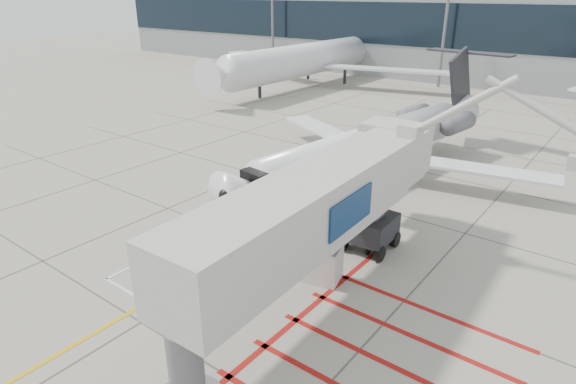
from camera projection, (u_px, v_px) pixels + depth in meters
The scene contains 9 objects.
ground_plane at pixel (211, 280), 22.77m from camera, with size 260.00×260.00×0.00m, color #9D9787.
regional_jet at pixel (353, 129), 32.28m from camera, with size 24.35×30.71×8.05m, color white, non-canonical shape.
jet_bridge at pixel (305, 224), 19.40m from camera, with size 9.36×19.75×7.90m, color beige, non-canonical shape.
pushback_tug at pixel (218, 261), 23.14m from camera, with size 2.16×1.35×1.26m, color #A81015, non-canonical shape.
baggage_cart at pixel (362, 238), 25.43m from camera, with size 1.76×1.11×1.11m, color slate, non-canonical shape.
ground_power_unit at pixel (315, 261), 22.58m from camera, with size 2.33×1.36×1.85m, color silver, non-canonical shape.
cone_nose at pixel (220, 217), 28.52m from camera, with size 0.34×0.34×0.47m, color #FF460D.
cone_side at pixel (270, 220), 28.12m from camera, with size 0.34×0.34×0.48m, color orange.
bg_aircraft_b at pixel (319, 37), 67.96m from camera, with size 39.12×43.47×13.04m, color silver, non-canonical shape.
Camera 1 is at (14.65, -13.17, 12.67)m, focal length 30.00 mm.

